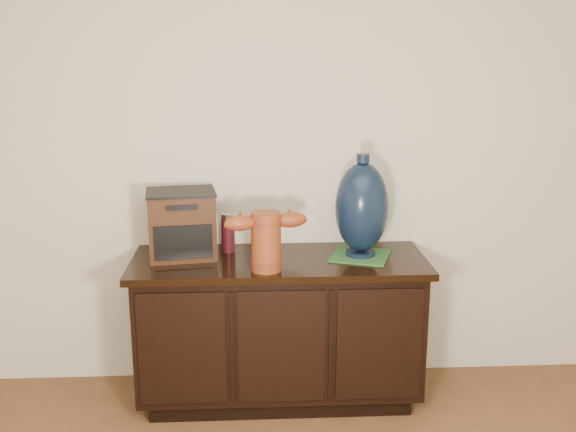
{
  "coord_description": "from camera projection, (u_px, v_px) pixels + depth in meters",
  "views": [
    {
      "loc": [
        -0.13,
        -0.95,
        1.78
      ],
      "look_at": [
        0.04,
        2.18,
        0.99
      ],
      "focal_mm": 42.0,
      "sensor_mm": 36.0,
      "label": 1
    }
  ],
  "objects": [
    {
      "name": "green_mat",
      "position": [
        360.0,
        256.0,
        3.37
      ],
      "size": [
        0.35,
        0.35,
        0.01
      ],
      "primitive_type": "cube",
      "rotation": [
        0.0,
        0.0,
        -0.34
      ],
      "color": "#2B5B29",
      "rests_on": "sideboard"
    },
    {
      "name": "lamp_base",
      "position": [
        362.0,
        208.0,
        3.31
      ],
      "size": [
        0.34,
        0.34,
        0.51
      ],
      "rotation": [
        0.0,
        0.0,
        -0.34
      ],
      "color": "black",
      "rests_on": "green_mat"
    },
    {
      "name": "sideboard",
      "position": [
        279.0,
        328.0,
        3.42
      ],
      "size": [
        1.46,
        0.56,
        0.75
      ],
      "color": "black",
      "rests_on": "ground"
    },
    {
      "name": "room",
      "position": [
        337.0,
        366.0,
        1.04
      ],
      "size": [
        5.0,
        5.0,
        5.0
      ],
      "color": "brown",
      "rests_on": "ground"
    },
    {
      "name": "tv_radio",
      "position": [
        182.0,
        224.0,
        3.33
      ],
      "size": [
        0.37,
        0.31,
        0.33
      ],
      "rotation": [
        0.0,
        0.0,
        0.14
      ],
      "color": "#381D0E",
      "rests_on": "sideboard"
    },
    {
      "name": "spray_can",
      "position": [
        228.0,
        233.0,
        3.43
      ],
      "size": [
        0.07,
        0.07,
        0.2
      ],
      "color": "maroon",
      "rests_on": "sideboard"
    },
    {
      "name": "terracotta_vessel",
      "position": [
        266.0,
        238.0,
        3.12
      ],
      "size": [
        0.4,
        0.17,
        0.28
      ],
      "rotation": [
        0.0,
        0.0,
        0.2
      ],
      "color": "#8F3C1A",
      "rests_on": "sideboard"
    }
  ]
}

